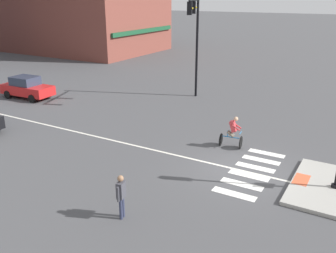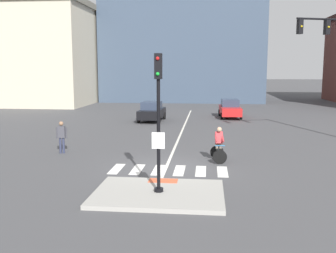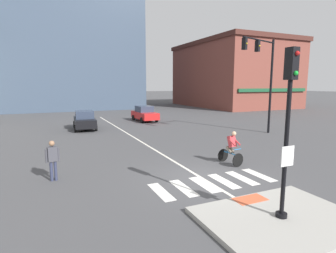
# 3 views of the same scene
# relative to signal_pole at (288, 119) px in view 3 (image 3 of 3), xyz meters

# --- Properties ---
(ground_plane) EXTENTS (300.00, 300.00, 0.00)m
(ground_plane) POSITION_rel_signal_pole_xyz_m (0.00, 3.91, -2.98)
(ground_plane) COLOR #474749
(traffic_island) EXTENTS (4.47, 3.33, 0.15)m
(traffic_island) POSITION_rel_signal_pole_xyz_m (0.00, 0.01, -2.91)
(traffic_island) COLOR #A3A099
(traffic_island) RESTS_ON ground
(tactile_pad_front) EXTENTS (1.10, 0.60, 0.01)m
(tactile_pad_front) POSITION_rel_signal_pole_xyz_m (0.00, 1.32, -2.83)
(tactile_pad_front) COLOR #DB5B38
(tactile_pad_front) RESTS_ON traffic_island
(signal_pole) EXTENTS (0.44, 0.38, 4.70)m
(signal_pole) POSITION_rel_signal_pole_xyz_m (0.00, 0.00, 0.00)
(signal_pole) COLOR black
(signal_pole) RESTS_ON traffic_island
(crosswalk_stripe_a) EXTENTS (0.44, 1.80, 0.01)m
(crosswalk_stripe_a) POSITION_rel_signal_pole_xyz_m (-2.30, 3.44, -2.98)
(crosswalk_stripe_a) COLOR silver
(crosswalk_stripe_a) RESTS_ON ground
(crosswalk_stripe_b) EXTENTS (0.44, 1.80, 0.01)m
(crosswalk_stripe_b) POSITION_rel_signal_pole_xyz_m (-1.38, 3.44, -2.98)
(crosswalk_stripe_b) COLOR silver
(crosswalk_stripe_b) RESTS_ON ground
(crosswalk_stripe_c) EXTENTS (0.44, 1.80, 0.01)m
(crosswalk_stripe_c) POSITION_rel_signal_pole_xyz_m (-0.46, 3.44, -2.98)
(crosswalk_stripe_c) COLOR silver
(crosswalk_stripe_c) RESTS_ON ground
(crosswalk_stripe_d) EXTENTS (0.44, 1.80, 0.01)m
(crosswalk_stripe_d) POSITION_rel_signal_pole_xyz_m (0.46, 3.44, -2.98)
(crosswalk_stripe_d) COLOR silver
(crosswalk_stripe_d) RESTS_ON ground
(crosswalk_stripe_e) EXTENTS (0.44, 1.80, 0.01)m
(crosswalk_stripe_e) POSITION_rel_signal_pole_xyz_m (1.38, 3.44, -2.98)
(crosswalk_stripe_e) COLOR silver
(crosswalk_stripe_e) RESTS_ON ground
(crosswalk_stripe_f) EXTENTS (0.44, 1.80, 0.01)m
(crosswalk_stripe_f) POSITION_rel_signal_pole_xyz_m (2.30, 3.44, -2.98)
(crosswalk_stripe_f) COLOR silver
(crosswalk_stripe_f) RESTS_ON ground
(lane_centre_line) EXTENTS (0.14, 28.00, 0.01)m
(lane_centre_line) POSITION_rel_signal_pole_xyz_m (-0.17, 13.91, -2.98)
(lane_centre_line) COLOR silver
(lane_centre_line) RESTS_ON ground
(traffic_light_mast) EXTENTS (4.12, 1.56, 7.37)m
(traffic_light_mast) POSITION_rel_signal_pole_xyz_m (9.32, 10.97, 2.04)
(traffic_light_mast) COLOR black
(traffic_light_mast) RESTS_ON ground
(building_corner_left) EXTENTS (21.79, 20.78, 19.65)m
(building_corner_left) POSITION_rel_signal_pole_xyz_m (-1.87, 46.30, 6.86)
(building_corner_left) COLOR #3D4C60
(building_corner_left) RESTS_ON ground
(building_far_block) EXTENTS (15.07, 20.86, 11.39)m
(building_far_block) POSITION_rel_signal_pole_xyz_m (25.42, 36.24, 2.73)
(building_far_block) COLOR brown
(building_far_block) RESTS_ON ground
(car_red_eastbound_distant) EXTENTS (1.99, 4.17, 1.64)m
(car_red_eastbound_distant) POSITION_rel_signal_pole_xyz_m (3.58, 22.28, -2.17)
(car_red_eastbound_distant) COLOR red
(car_red_eastbound_distant) RESTS_ON ground
(car_black_westbound_distant) EXTENTS (2.02, 4.19, 1.64)m
(car_black_westbound_distant) POSITION_rel_signal_pole_xyz_m (-3.03, 19.24, -2.17)
(car_black_westbound_distant) COLOR black
(car_black_westbound_distant) RESTS_ON ground
(cyclist) EXTENTS (0.77, 1.16, 1.68)m
(cyclist) POSITION_rel_signal_pole_xyz_m (2.17, 5.24, -2.11)
(cyclist) COLOR black
(cyclist) RESTS_ON ground
(pedestrian_at_curb_left) EXTENTS (0.54, 0.28, 1.67)m
(pedestrian_at_curb_left) POSITION_rel_signal_pole_xyz_m (-5.86, 6.30, -2.00)
(pedestrian_at_curb_left) COLOR #2D334C
(pedestrian_at_curb_left) RESTS_ON ground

